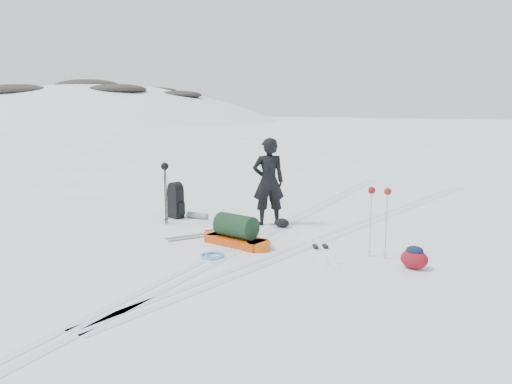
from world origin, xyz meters
TOP-DOWN VIEW (x-y plane):
  - ground at (0.00, 0.00)m, footprint 200.00×200.00m
  - ski_tracks at (0.61, 0.88)m, footprint 3.38×17.97m
  - skier at (-0.39, 1.08)m, footprint 0.85×0.83m
  - pulk_sled at (-0.09, -0.70)m, footprint 1.61×0.65m
  - expedition_rucksack at (-2.57, 0.54)m, footprint 0.96×0.45m
  - ski_poles_black at (-2.43, -0.07)m, footprint 0.17×0.19m
  - ski_poles_silver at (2.52, -0.08)m, footprint 0.40×0.15m
  - touring_skis_grey at (-0.95, -0.30)m, footprint 1.24×1.87m
  - touring_skis_white at (1.43, -0.10)m, footprint 1.41×1.69m
  - rope_coil at (-0.00, -1.58)m, footprint 0.54×0.54m
  - small_daypack at (3.24, -0.36)m, footprint 0.56×0.54m
  - thermos_pair at (-1.06, 0.13)m, footprint 0.25×0.19m
  - stuff_sack at (0.01, 1.00)m, footprint 0.37×0.31m

SIDE VIEW (x-z plane):
  - ground at x=0.00m, z-range 0.00..0.00m
  - ski_tracks at x=0.61m, z-range 0.00..0.01m
  - touring_skis_white at x=1.43m, z-range -0.02..0.05m
  - touring_skis_grey at x=-0.95m, z-range -0.02..0.05m
  - rope_coil at x=0.00m, z-range 0.00..0.05m
  - stuff_sack at x=0.01m, z-range 0.00..0.20m
  - thermos_pair at x=-1.06m, z-range -0.01..0.26m
  - small_daypack at x=3.24m, z-range -0.01..0.38m
  - pulk_sled at x=-0.09m, z-range -0.07..0.53m
  - expedition_rucksack at x=-2.57m, z-range -0.03..0.84m
  - skier at x=-0.39m, z-range 0.00..1.98m
  - ski_poles_silver at x=2.52m, z-range 0.43..1.70m
  - ski_poles_black at x=-2.43m, z-range 0.45..1.86m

